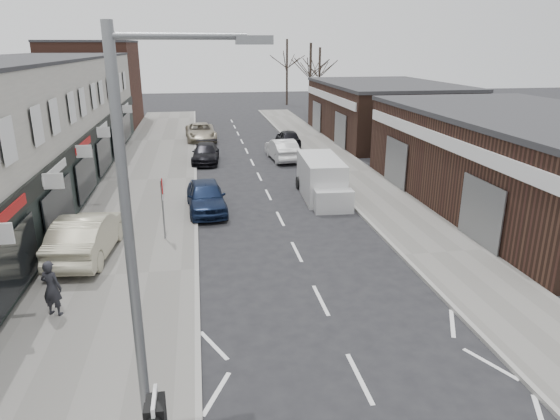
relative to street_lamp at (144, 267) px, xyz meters
name	(u,v)px	position (x,y,z in m)	size (l,w,h in m)	color
pavement_left	(148,180)	(-2.22, 22.80, -4.56)	(5.50, 64.00, 0.12)	slate
pavement_right	(348,172)	(10.28, 22.80, -4.56)	(3.50, 64.00, 0.12)	slate
shop_terrace_left	(2,132)	(-8.97, 20.30, -1.07)	(8.00, 41.00, 7.10)	beige
brick_block_far	(94,85)	(-8.97, 45.80, -0.62)	(8.00, 10.00, 8.00)	#4B2A20
right_unit_near	(528,162)	(17.03, 14.80, -2.37)	(10.00, 18.00, 4.50)	#382219
right_unit_far	(384,112)	(17.03, 34.80, -2.37)	(10.00, 16.00, 4.50)	#382219
tree_far_a	(310,117)	(13.53, 48.80, -4.62)	(3.60, 3.60, 8.00)	#382D26
tree_far_b	(319,110)	(16.03, 54.80, -4.62)	(3.60, 3.60, 7.50)	#382D26
tree_far_c	(287,105)	(13.03, 60.80, -4.62)	(3.60, 3.60, 8.50)	#382D26
street_lamp	(144,267)	(0.00, 0.00, 0.00)	(2.23, 0.22, 8.00)	slate
warning_sign	(163,190)	(-0.63, 12.80, -2.42)	(0.12, 0.80, 2.70)	slate
white_van	(322,179)	(7.26, 17.85, -3.61)	(2.18, 5.56, 2.13)	silver
sedan_on_pavement	(87,235)	(-3.45, 11.49, -3.66)	(1.77, 5.07, 1.67)	#B8B293
pedestrian	(52,288)	(-3.59, 7.04, -3.63)	(0.63, 0.42, 1.74)	black
parked_car_left_a	(206,196)	(1.13, 16.48, -3.86)	(1.80, 4.47, 1.52)	#131F3C
parked_car_left_b	(206,153)	(1.34, 27.33, -3.98)	(1.78, 4.38, 1.27)	black
parked_car_left_c	(201,132)	(1.13, 35.72, -3.89)	(2.43, 5.27, 1.46)	#9E947F
parked_car_right_a	(282,149)	(6.73, 27.26, -3.87)	(1.59, 4.55, 1.50)	silver
parked_car_right_b	(288,138)	(8.03, 32.11, -3.94)	(1.61, 4.00, 1.36)	black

